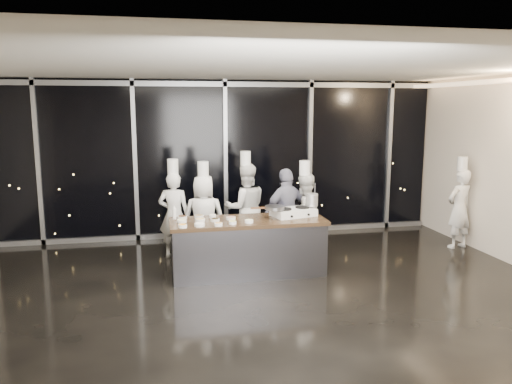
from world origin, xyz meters
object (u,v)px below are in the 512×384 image
(stove, at_px, (293,212))
(chef_side, at_px, (459,207))
(chef_far_left, at_px, (174,214))
(demo_counter, at_px, (248,247))
(chef_left, at_px, (204,216))
(chef_right, at_px, (304,214))
(frying_pan, at_px, (274,208))
(stock_pot, at_px, (312,200))
(guest, at_px, (287,213))
(chef_center, at_px, (246,207))

(stove, relative_size, chef_side, 0.44)
(chef_far_left, distance_m, chef_side, 5.33)
(demo_counter, height_order, chef_far_left, chef_far_left)
(demo_counter, height_order, chef_left, chef_left)
(chef_left, distance_m, chef_side, 4.81)
(demo_counter, height_order, chef_right, chef_right)
(frying_pan, height_order, stock_pot, stock_pot)
(guest, height_order, chef_side, chef_side)
(chef_side, bearing_deg, frying_pan, -6.01)
(frying_pan, bearing_deg, guest, 47.66)
(frying_pan, xyz_separation_m, chef_left, (-1.04, 0.92, -0.30))
(demo_counter, xyz_separation_m, chef_right, (1.18, 0.82, 0.31))
(guest, xyz_separation_m, chef_right, (0.32, -0.02, -0.04))
(chef_far_left, height_order, chef_left, chef_far_left)
(chef_left, distance_m, chef_right, 1.79)
(stove, height_order, chef_right, chef_right)
(stove, height_order, stock_pot, stock_pot)
(demo_counter, relative_size, guest, 1.55)
(stove, distance_m, chef_far_left, 2.16)
(demo_counter, bearing_deg, stove, 7.76)
(guest, relative_size, chef_right, 0.92)
(stock_pot, height_order, chef_right, chef_right)
(chef_center, relative_size, chef_side, 1.07)
(guest, distance_m, chef_side, 3.34)
(chef_center, height_order, chef_side, chef_center)
(chef_far_left, bearing_deg, stock_pot, 172.84)
(stock_pot, bearing_deg, chef_right, 84.12)
(frying_pan, xyz_separation_m, chef_side, (3.76, 0.68, -0.29))
(stove, relative_size, guest, 0.48)
(stock_pot, bearing_deg, guest, 110.75)
(demo_counter, height_order, stove, stove)
(stove, xyz_separation_m, chef_center, (-0.58, 1.19, -0.14))
(chef_center, bearing_deg, stove, 113.42)
(frying_pan, xyz_separation_m, chef_right, (0.74, 0.79, -0.31))
(stock_pot, distance_m, chef_far_left, 2.45)
(chef_left, height_order, chef_right, chef_left)
(stove, bearing_deg, frying_pan, 178.50)
(demo_counter, xyz_separation_m, chef_far_left, (-1.11, 1.14, 0.34))
(chef_center, xyz_separation_m, chef_right, (0.98, -0.48, -0.07))
(frying_pan, bearing_deg, chef_far_left, 129.60)
(guest, bearing_deg, chef_far_left, -27.69)
(stove, xyz_separation_m, chef_side, (3.42, 0.60, -0.18))
(demo_counter, distance_m, chef_right, 1.46)
(chef_far_left, distance_m, chef_left, 0.55)
(demo_counter, xyz_separation_m, stove, (0.78, 0.11, 0.51))
(stove, distance_m, guest, 0.75)
(chef_center, bearing_deg, guest, 142.61)
(stock_pot, relative_size, chef_left, 0.12)
(chef_right, bearing_deg, chef_far_left, -29.79)
(stove, height_order, chef_center, chef_center)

